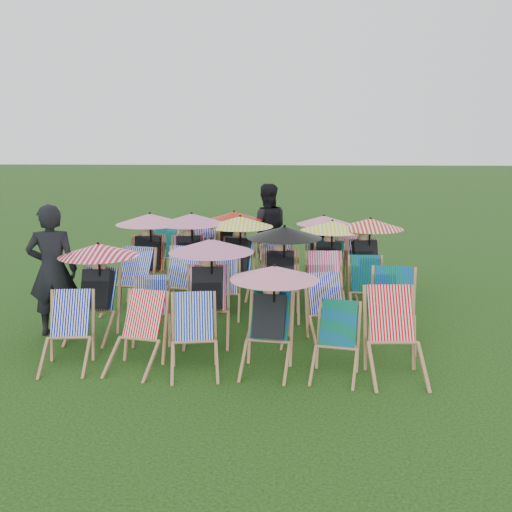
# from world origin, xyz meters

# --- Properties ---
(ground) EXTENTS (100.00, 100.00, 0.00)m
(ground) POSITION_xyz_m (0.00, 0.00, 0.00)
(ground) COLOR black
(ground) RESTS_ON ground
(deckchair_0) EXTENTS (0.67, 0.87, 0.88)m
(deckchair_0) POSITION_xyz_m (-2.09, -2.18, 0.44)
(deckchair_0) COLOR #A5754D
(deckchair_0) RESTS_ON ground
(deckchair_1) EXTENTS (0.74, 0.92, 0.89)m
(deckchair_1) POSITION_xyz_m (-1.22, -2.19, 0.45)
(deckchair_1) COLOR #A5754D
(deckchair_1) RESTS_ON ground
(deckchair_2) EXTENTS (0.72, 0.90, 0.89)m
(deckchair_2) POSITION_xyz_m (-0.50, -2.26, 0.45)
(deckchair_2) COLOR #A5754D
(deckchair_2) RESTS_ON ground
(deckchair_3) EXTENTS (1.07, 1.14, 1.27)m
(deckchair_3) POSITION_xyz_m (0.40, -2.12, 0.67)
(deckchair_3) COLOR #A5754D
(deckchair_3) RESTS_ON ground
(deckchair_4) EXTENTS (0.69, 0.86, 0.83)m
(deckchair_4) POSITION_xyz_m (1.19, -2.29, 0.42)
(deckchair_4) COLOR #A5754D
(deckchair_4) RESTS_ON ground
(deckchair_5) EXTENTS (0.72, 0.97, 1.01)m
(deckchair_5) POSITION_xyz_m (1.88, -2.28, 0.50)
(deckchair_5) COLOR #A5754D
(deckchair_5) RESTS_ON ground
(deckchair_6) EXTENTS (1.11, 1.17, 1.32)m
(deckchair_6) POSITION_xyz_m (-2.09, -1.08, 0.70)
(deckchair_6) COLOR #A5754D
(deckchair_6) RESTS_ON ground
(deckchair_7) EXTENTS (0.68, 0.85, 0.83)m
(deckchair_7) POSITION_xyz_m (-1.28, -1.14, 0.42)
(deckchair_7) COLOR #A5754D
(deckchair_7) RESTS_ON ground
(deckchair_8) EXTENTS (1.18, 1.25, 1.40)m
(deckchair_8) POSITION_xyz_m (-0.49, -1.08, 0.74)
(deckchair_8) COLOR #A5754D
(deckchair_8) RESTS_ON ground
(deckchair_9) EXTENTS (0.71, 0.88, 0.85)m
(deckchair_9) POSITION_xyz_m (0.37, -1.07, 0.43)
(deckchair_9) COLOR #A5754D
(deckchair_9) RESTS_ON ground
(deckchair_10) EXTENTS (0.73, 0.91, 0.89)m
(deckchair_10) POSITION_xyz_m (1.20, -1.11, 0.45)
(deckchair_10) COLOR #A5754D
(deckchair_10) RESTS_ON ground
(deckchair_11) EXTENTS (0.80, 1.01, 0.99)m
(deckchair_11) POSITION_xyz_m (2.05, -1.15, 0.50)
(deckchair_11) COLOR #A5754D
(deckchair_11) RESTS_ON ground
(deckchair_12) EXTENTS (0.82, 1.02, 0.99)m
(deckchair_12) POSITION_xyz_m (-1.95, 0.11, 0.50)
(deckchair_12) COLOR #A5754D
(deckchair_12) RESTS_ON ground
(deckchair_13) EXTENTS (0.86, 1.06, 1.03)m
(deckchair_13) POSITION_xyz_m (-1.11, -0.02, 0.52)
(deckchair_13) COLOR #A5754D
(deckchair_13) RESTS_ON ground
(deckchair_14) EXTENTS (0.60, 0.81, 0.84)m
(deckchair_14) POSITION_xyz_m (-0.40, -0.02, 0.42)
(deckchair_14) COLOR #A5754D
(deckchair_14) RESTS_ON ground
(deckchair_15) EXTENTS (1.19, 1.24, 1.41)m
(deckchair_15) POSITION_xyz_m (0.51, 0.07, 0.75)
(deckchair_15) COLOR #A5754D
(deckchair_15) RESTS_ON ground
(deckchair_16) EXTENTS (0.69, 0.93, 0.97)m
(deckchair_16) POSITION_xyz_m (1.22, 0.04, 0.48)
(deckchair_16) COLOR #A5754D
(deckchair_16) RESTS_ON ground
(deckchair_17) EXTENTS (0.60, 0.84, 0.91)m
(deckchair_17) POSITION_xyz_m (1.88, 0.08, 0.45)
(deckchair_17) COLOR #A5754D
(deckchair_17) RESTS_ON ground
(deckchair_18) EXTENTS (1.22, 1.31, 1.45)m
(deckchair_18) POSITION_xyz_m (-1.89, 1.20, 0.76)
(deckchair_18) COLOR #A5754D
(deckchair_18) RESTS_ON ground
(deckchair_19) EXTENTS (1.22, 1.32, 1.45)m
(deckchair_19) POSITION_xyz_m (-1.14, 1.24, 0.76)
(deckchair_19) COLOR #A5754D
(deckchair_19) RESTS_ON ground
(deckchair_20) EXTENTS (1.18, 1.25, 1.40)m
(deckchair_20) POSITION_xyz_m (-0.30, 1.24, 0.74)
(deckchair_20) COLOR #A5754D
(deckchair_20) RESTS_ON ground
(deckchair_21) EXTENTS (0.67, 0.87, 0.88)m
(deckchair_21) POSITION_xyz_m (0.38, 1.21, 0.44)
(deckchair_21) COLOR #A5754D
(deckchair_21) RESTS_ON ground
(deckchair_22) EXTENTS (1.13, 1.21, 1.34)m
(deckchair_22) POSITION_xyz_m (1.33, 1.22, 0.71)
(deckchair_22) COLOR #A5754D
(deckchair_22) RESTS_ON ground
(deckchair_23) EXTENTS (1.16, 1.26, 1.38)m
(deckchair_23) POSITION_xyz_m (2.04, 1.25, 0.73)
(deckchair_23) COLOR #A5754D
(deckchair_23) RESTS_ON ground
(deckchair_24) EXTENTS (0.68, 0.93, 0.98)m
(deckchair_24) POSITION_xyz_m (-1.94, 2.39, 0.49)
(deckchair_24) COLOR #A5754D
(deckchair_24) RESTS_ON ground
(deckchair_25) EXTENTS (0.69, 0.94, 1.00)m
(deckchair_25) POSITION_xyz_m (-1.12, 2.35, 0.50)
(deckchair_25) COLOR #A5754D
(deckchair_25) RESTS_ON ground
(deckchair_26) EXTENTS (1.13, 1.19, 1.34)m
(deckchair_26) POSITION_xyz_m (-0.49, 2.37, 0.71)
(deckchair_26) COLOR #A5754D
(deckchair_26) RESTS_ON ground
(deckchair_27) EXTENTS (0.68, 0.91, 0.94)m
(deckchair_27) POSITION_xyz_m (0.31, 2.41, 0.47)
(deckchair_27) COLOR #A5754D
(deckchair_27) RESTS_ON ground
(deckchair_28) EXTENTS (1.08, 1.12, 1.28)m
(deckchair_28) POSITION_xyz_m (1.28, 2.33, 0.68)
(deckchair_28) COLOR #A5754D
(deckchair_28) RESTS_ON ground
(deckchair_29) EXTENTS (0.67, 0.85, 0.86)m
(deckchair_29) POSITION_xyz_m (1.89, 2.42, 0.43)
(deckchair_29) COLOR #A5754D
(deckchair_29) RESTS_ON ground
(person_left) EXTENTS (0.77, 0.59, 1.89)m
(person_left) POSITION_xyz_m (-2.71, -1.02, 0.94)
(person_left) COLOR black
(person_left) RESTS_ON ground
(person_rear) EXTENTS (0.97, 0.79, 1.87)m
(person_rear) POSITION_xyz_m (0.17, 2.88, 0.93)
(person_rear) COLOR black
(person_rear) RESTS_ON ground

